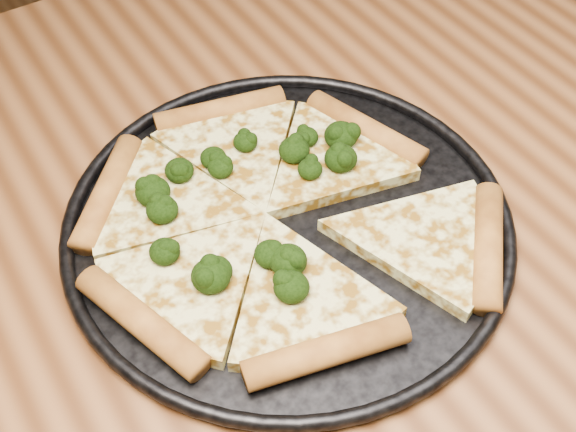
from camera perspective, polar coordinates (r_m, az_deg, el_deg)
dining_table at (r=0.77m, az=-7.45°, el=-6.80°), size 1.20×0.90×0.75m
pizza_pan at (r=0.70m, az=-0.00°, el=-0.44°), size 0.42×0.42×0.02m
pizza at (r=0.69m, az=-1.02°, el=0.01°), size 0.38×0.37×0.03m
broccoli_florets at (r=0.69m, az=-2.85°, el=1.06°), size 0.24×0.20×0.03m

